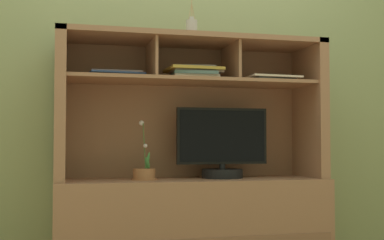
{
  "coord_description": "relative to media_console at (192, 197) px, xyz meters",
  "views": [
    {
      "loc": [
        -0.74,
        -3.0,
        0.73
      ],
      "look_at": [
        0.0,
        0.0,
        0.87
      ],
      "focal_mm": 48.83,
      "sensor_mm": 36.0,
      "label": 1
    }
  ],
  "objects": [
    {
      "name": "magazine_stack_centre",
      "position": [
        0.47,
        -0.06,
        0.71
      ],
      "size": [
        0.33,
        0.27,
        0.02
      ],
      "color": "#3A4041",
      "rests_on": "media_console"
    },
    {
      "name": "back_wall",
      "position": [
        0.0,
        0.27,
        0.99
      ],
      "size": [
        6.0,
        0.02,
        2.8
      ],
      "primitive_type": "cube",
      "color": "#929D69",
      "rests_on": "ground"
    },
    {
      "name": "media_console",
      "position": [
        0.0,
        0.0,
        0.0
      ],
      "size": [
        1.58,
        0.53,
        1.36
      ],
      "color": "#A16F51",
      "rests_on": "ground"
    },
    {
      "name": "tv_monitor",
      "position": [
        0.19,
        -0.0,
        0.29
      ],
      "size": [
        0.56,
        0.25,
        0.42
      ],
      "color": "black",
      "rests_on": "media_console"
    },
    {
      "name": "potted_orchid",
      "position": [
        -0.29,
        -0.04,
        0.15
      ],
      "size": [
        0.15,
        0.15,
        0.34
      ],
      "color": "#AA6A42",
      "rests_on": "media_console"
    },
    {
      "name": "diffuser_bottle",
      "position": [
        0.0,
        0.0,
        1.01
      ],
      "size": [
        0.07,
        0.07,
        0.32
      ],
      "color": "#BAAFA8",
      "rests_on": "media_console"
    },
    {
      "name": "magazine_stack_right",
      "position": [
        0.0,
        -0.05,
        0.73
      ],
      "size": [
        0.33,
        0.27,
        0.07
      ],
      "color": "beige",
      "rests_on": "media_console"
    },
    {
      "name": "magazine_stack_left",
      "position": [
        -0.46,
        -0.0,
        0.71
      ],
      "size": [
        0.33,
        0.29,
        0.03
      ],
      "color": "slate",
      "rests_on": "media_console"
    }
  ]
}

